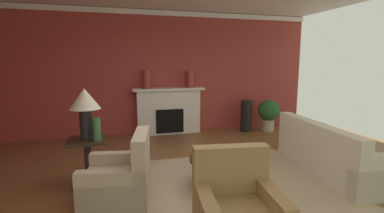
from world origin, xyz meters
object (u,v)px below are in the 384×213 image
object	(u,v)px
vase_tall_corner	(246,116)
potted_plant	(268,113)
vase_on_side_table	(97,129)
sofa	(331,155)
vase_mantel_left	(147,79)
coffee_table	(224,165)
table_lamp	(85,104)
vase_mantel_right	(190,79)
armchair_near_window	(120,183)
fireplace	(169,112)
side_table	(88,159)

from	to	relation	value
vase_tall_corner	potted_plant	distance (m)	0.61
vase_on_side_table	vase_tall_corner	size ratio (longest dim) A/B	0.40
sofa	vase_mantel_left	world-z (taller)	vase_mantel_left
coffee_table	table_lamp	xyz separation A→B (m)	(-1.91, 0.62, 0.89)
sofa	vase_mantel_right	bearing A→B (deg)	115.80
sofa	armchair_near_window	size ratio (longest dim) A/B	2.29
potted_plant	fireplace	bearing A→B (deg)	171.22
sofa	side_table	bearing A→B (deg)	171.22
armchair_near_window	vase_on_side_table	size ratio (longest dim) A/B	2.89
sofa	potted_plant	distance (m)	2.91
sofa	potted_plant	size ratio (longest dim) A/B	2.62
sofa	potted_plant	bearing A→B (deg)	79.73
fireplace	vase_mantel_left	world-z (taller)	vase_mantel_left
vase_mantel_right	coffee_table	bearing A→B (deg)	-96.48
table_lamp	fireplace	bearing A→B (deg)	57.15
side_table	vase_tall_corner	world-z (taller)	vase_tall_corner
coffee_table	vase_on_side_table	world-z (taller)	vase_on_side_table
fireplace	sofa	world-z (taller)	fireplace
coffee_table	vase_mantel_left	size ratio (longest dim) A/B	2.23
coffee_table	vase_mantel_left	bearing A→B (deg)	102.72
sofa	side_table	distance (m)	3.87
vase_tall_corner	vase_mantel_right	bearing A→B (deg)	170.35
fireplace	vase_mantel_right	size ratio (longest dim) A/B	4.35
armchair_near_window	table_lamp	xyz separation A→B (m)	(-0.44, 0.78, 0.92)
coffee_table	potted_plant	bearing A→B (deg)	49.81
vase_mantel_left	coffee_table	bearing A→B (deg)	-77.28
vase_tall_corner	vase_mantel_right	distance (m)	1.78
vase_mantel_left	fireplace	bearing A→B (deg)	5.13
vase_on_side_table	vase_mantel_right	size ratio (longest dim) A/B	0.79
fireplace	vase_tall_corner	size ratio (longest dim) A/B	2.19
table_lamp	armchair_near_window	bearing A→B (deg)	-60.40
vase_on_side_table	armchair_near_window	bearing A→B (deg)	-66.08
table_lamp	vase_mantel_right	distance (m)	3.47
sofa	vase_mantel_right	xyz separation A→B (m)	(-1.55, 3.21, 1.09)
coffee_table	sofa	bearing A→B (deg)	0.89
side_table	potted_plant	world-z (taller)	potted_plant
potted_plant	coffee_table	bearing A→B (deg)	-130.19
armchair_near_window	coffee_table	distance (m)	1.47
vase_tall_corner	fireplace	bearing A→B (deg)	171.57
side_table	vase_mantel_right	size ratio (longest dim) A/B	1.69
vase_on_side_table	vase_mantel_left	xyz separation A→B (m)	(1.02, 2.74, 0.54)
vase_tall_corner	potted_plant	world-z (taller)	potted_plant
vase_tall_corner	coffee_table	bearing A→B (deg)	-121.57
fireplace	vase_mantel_right	bearing A→B (deg)	-5.13
potted_plant	table_lamp	bearing A→B (deg)	-152.45
fireplace	armchair_near_window	xyz separation A→B (m)	(-1.28, -3.45, -0.25)
sofa	vase_tall_corner	size ratio (longest dim) A/B	2.66
vase_on_side_table	vase_tall_corner	world-z (taller)	vase_on_side_table
armchair_near_window	vase_tall_corner	size ratio (longest dim) A/B	1.16
fireplace	coffee_table	world-z (taller)	fireplace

